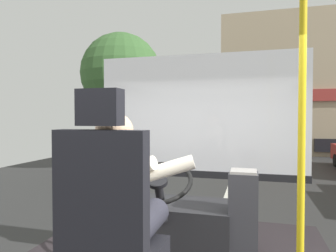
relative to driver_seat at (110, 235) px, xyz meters
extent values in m
cube|color=#2C2C2C|center=(0.10, 9.36, -1.42)|extent=(18.00, 44.00, 0.05)
cube|color=silver|center=(0.10, 9.36, -1.39)|extent=(0.12, 39.60, 0.00)
cube|color=black|center=(0.00, -0.10, 0.23)|extent=(0.48, 0.10, 0.66)
cube|color=black|center=(0.00, -0.10, 0.67)|extent=(0.22, 0.10, 0.18)
cylinder|color=#282833|center=(0.10, 0.24, -0.01)|extent=(0.18, 0.50, 0.18)
cylinder|color=#282833|center=(-0.10, 0.24, -0.01)|extent=(0.18, 0.50, 0.18)
cylinder|color=silver|center=(0.00, 0.06, 0.18)|extent=(0.35, 0.35, 0.55)
cube|color=navy|center=(0.00, 0.24, 0.24)|extent=(0.06, 0.01, 0.34)
sphere|color=tan|center=(0.00, 0.06, 0.55)|extent=(0.21, 0.21, 0.21)
cylinder|color=silver|center=(0.11, 0.32, 0.27)|extent=(0.57, 0.21, 0.25)
cylinder|color=silver|center=(-0.11, 0.32, 0.27)|extent=(0.57, 0.21, 0.25)
cube|color=black|center=(0.00, 1.29, -0.37)|extent=(1.10, 0.56, 0.40)
cylinder|color=black|center=(0.00, 0.93, -0.07)|extent=(0.07, 0.23, 0.39)
torus|color=black|center=(0.00, 0.84, 0.11)|extent=(0.56, 0.52, 0.26)
cylinder|color=black|center=(0.00, 0.84, 0.11)|extent=(0.16, 0.15, 0.09)
cylinder|color=yellow|center=(1.00, 0.52, 0.55)|extent=(0.04, 0.04, 2.24)
cube|color=#333338|center=(0.65, 1.16, -0.21)|extent=(0.24, 0.25, 0.73)
cube|color=#9E9993|center=(0.65, 1.16, 0.17)|extent=(0.21, 0.22, 0.02)
cube|color=silver|center=(0.10, 2.18, 0.68)|extent=(2.50, 0.01, 1.40)
cube|color=black|center=(0.10, 2.18, -0.06)|extent=(2.50, 0.08, 0.08)
cylinder|color=#4C3828|center=(-3.89, 8.83, -0.06)|extent=(0.29, 0.29, 2.66)
sphere|color=#365E2D|center=(-3.89, 8.83, 2.21)|extent=(2.88, 2.88, 2.88)
cube|color=tan|center=(4.86, 17.51, 2.39)|extent=(11.65, 4.19, 7.55)
cylinder|color=black|center=(3.99, 12.23, -1.13)|extent=(0.14, 0.52, 0.52)
cube|color=black|center=(4.63, 17.35, -0.80)|extent=(1.81, 4.26, 0.65)
cube|color=#282D33|center=(4.63, 17.10, -0.22)|extent=(1.48, 2.34, 0.50)
cylinder|color=black|center=(5.49, 18.68, -1.12)|extent=(0.14, 0.53, 0.53)
cylinder|color=black|center=(3.77, 18.68, -1.12)|extent=(0.14, 0.53, 0.53)
cylinder|color=black|center=(3.77, 16.03, -1.12)|extent=(0.14, 0.53, 0.53)
cube|color=silver|center=(4.67, 22.18, -0.87)|extent=(1.81, 4.46, 0.58)
cube|color=#282D33|center=(4.67, 21.92, -0.36)|extent=(1.49, 2.45, 0.44)
cylinder|color=black|center=(5.53, 23.56, -1.16)|extent=(0.14, 0.47, 0.47)
cylinder|color=black|center=(3.80, 23.56, -1.16)|extent=(0.14, 0.47, 0.47)
cylinder|color=black|center=(5.53, 20.80, -1.16)|extent=(0.14, 0.47, 0.47)
cylinder|color=black|center=(3.80, 20.80, -1.16)|extent=(0.14, 0.47, 0.47)
camera|label=1|loc=(0.72, -1.46, 0.63)|focal=32.76mm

